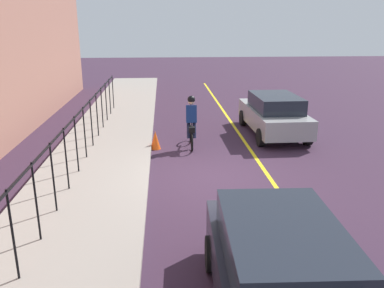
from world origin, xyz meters
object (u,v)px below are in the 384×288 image
object	(u,v)px
traffic_cone_near	(155,140)
cyclist_lead	(191,122)
parked_sedan_rear	(283,279)
patrol_sedan	(274,114)

from	to	relation	value
traffic_cone_near	cyclist_lead	bearing A→B (deg)	-85.82
parked_sedan_rear	traffic_cone_near	size ratio (longest dim) A/B	6.99
patrol_sedan	parked_sedan_rear	size ratio (longest dim) A/B	0.99
cyclist_lead	parked_sedan_rear	world-z (taller)	cyclist_lead
parked_sedan_rear	traffic_cone_near	world-z (taller)	parked_sedan_rear
parked_sedan_rear	traffic_cone_near	distance (m)	8.82
cyclist_lead	traffic_cone_near	world-z (taller)	cyclist_lead
cyclist_lead	parked_sedan_rear	size ratio (longest dim) A/B	0.41
patrol_sedan	cyclist_lead	bearing A→B (deg)	112.47
cyclist_lead	traffic_cone_near	size ratio (longest dim) A/B	2.86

